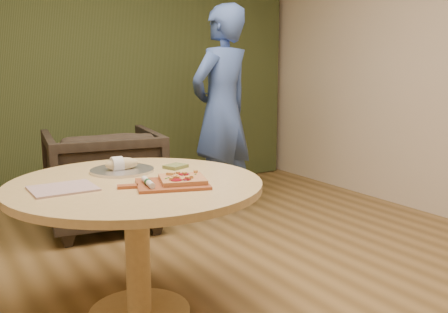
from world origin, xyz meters
TOP-DOWN VIEW (x-y plane):
  - room_shell at (0.00, 0.00)m, footprint 5.04×6.04m
  - curtain at (0.00, 2.90)m, footprint 4.80×0.14m
  - pedestal_table at (-0.49, 0.26)m, footprint 1.31×1.31m
  - pizza_paddle at (-0.38, 0.08)m, footprint 0.47×0.37m
  - flatbread_pizza at (-0.31, 0.07)m, footprint 0.28×0.28m
  - cutlery_roll at (-0.49, 0.09)m, footprint 0.06×0.20m
  - newspaper at (-0.85, 0.28)m, footprint 0.30×0.25m
  - serving_tray at (-0.46, 0.52)m, footprint 0.36×0.36m
  - bread_roll at (-0.47, 0.52)m, footprint 0.19×0.09m
  - green_packet at (-0.16, 0.45)m, footprint 0.15×0.14m
  - armchair at (-0.17, 1.83)m, footprint 0.99×0.94m
  - person_standing at (0.90, 1.69)m, footprint 0.78×0.62m

SIDE VIEW (x-z plane):
  - armchair at x=-0.17m, z-range 0.00..0.91m
  - pedestal_table at x=-0.49m, z-range 0.23..0.98m
  - newspaper at x=-0.85m, z-range 0.75..0.76m
  - serving_tray at x=-0.46m, z-range 0.75..0.77m
  - pizza_paddle at x=-0.38m, z-range 0.75..0.77m
  - green_packet at x=-0.16m, z-range 0.75..0.77m
  - flatbread_pizza at x=-0.31m, z-range 0.76..0.80m
  - cutlery_roll at x=-0.49m, z-range 0.76..0.80m
  - bread_roll at x=-0.47m, z-range 0.75..0.84m
  - person_standing at x=0.90m, z-range 0.00..1.86m
  - room_shell at x=0.00m, z-range -0.02..2.82m
  - curtain at x=0.00m, z-range 0.01..2.79m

